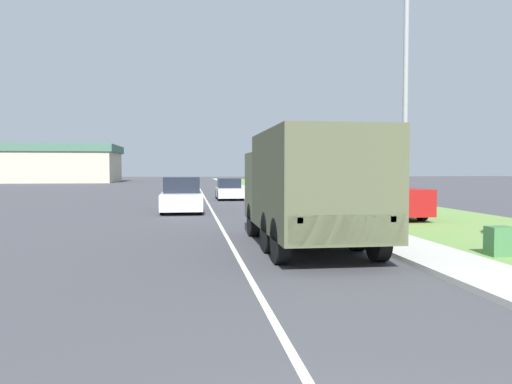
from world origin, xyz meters
TOP-DOWN VIEW (x-y plane):
  - ground_plane at (0.00, 40.00)m, footprint 180.00×180.00m
  - lane_centre_stripe at (0.00, 40.00)m, footprint 0.12×120.00m
  - sidewalk_right at (4.50, 40.00)m, footprint 1.80×120.00m
  - grass_strip_right at (8.90, 40.00)m, footprint 7.00×120.00m
  - military_truck at (1.97, 10.72)m, footprint 2.56×6.90m
  - car_nearest_ahead at (-1.49, 22.48)m, footprint 1.94×4.75m
  - car_second_ahead at (1.59, 31.89)m, footprint 1.72×4.00m
  - pickup_truck at (7.25, 18.88)m, footprint 1.94×5.69m
  - lamp_post at (4.57, 10.98)m, footprint 1.69×0.24m
  - utility_box at (6.20, 8.86)m, footprint 0.55×0.45m
  - building_distant at (-22.17, 79.06)m, footprint 20.04×13.78m

SIDE VIEW (x-z plane):
  - ground_plane at x=0.00m, z-range 0.00..0.00m
  - lane_centre_stripe at x=0.00m, z-range 0.00..0.00m
  - grass_strip_right at x=8.90m, z-range 0.00..0.02m
  - sidewalk_right at x=4.50m, z-range 0.00..0.12m
  - utility_box at x=6.20m, z-range 0.02..0.72m
  - car_second_ahead at x=1.59m, z-range -0.07..1.38m
  - car_nearest_ahead at x=-1.49m, z-range -0.09..1.61m
  - pickup_truck at x=7.25m, z-range -0.05..1.88m
  - military_truck at x=1.97m, z-range 0.16..3.19m
  - building_distant at x=-22.17m, z-range 0.04..5.80m
  - lamp_post at x=4.57m, z-range 0.82..9.08m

